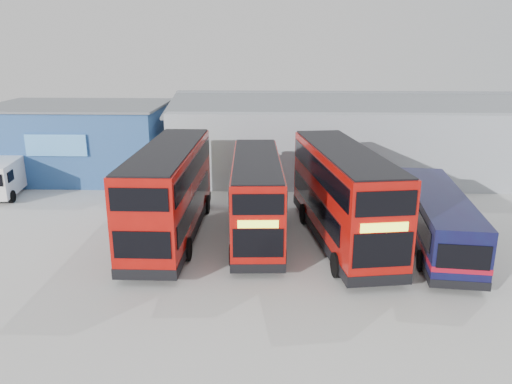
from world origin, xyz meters
The scene contains 8 objects.
ground_plane centered at (0.00, 0.00, 0.00)m, with size 120.00×120.00×0.00m, color #AEAEA8.
office_block centered at (-14.00, 17.99, 2.58)m, with size 12.30×8.32×5.12m.
maintenance_shed centered at (8.00, 20.00, 2.60)m, with size 30.50×12.00×5.89m.
double_decker_left centered at (-5.12, 5.94, 2.26)m, with size 2.81×10.79×4.55m.
double_decker_centre centered at (-0.92, 6.16, 2.01)m, with size 2.76×9.63×4.03m.
double_decker_right centered at (3.19, 5.68, 2.27)m, with size 4.18×11.02×4.56m.
single_decker_blue centered at (7.55, 5.14, 1.32)m, with size 3.30×9.97×2.65m.
panel_van centered at (-17.16, 12.84, 1.28)m, with size 2.87×5.50×2.30m.
Camera 1 is at (-0.18, -17.04, 9.31)m, focal length 35.00 mm.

